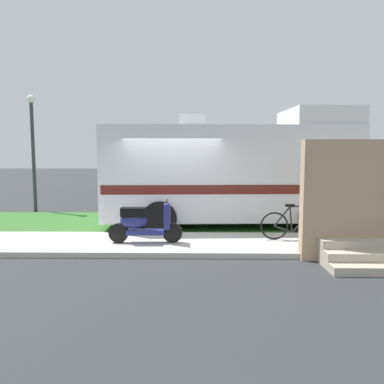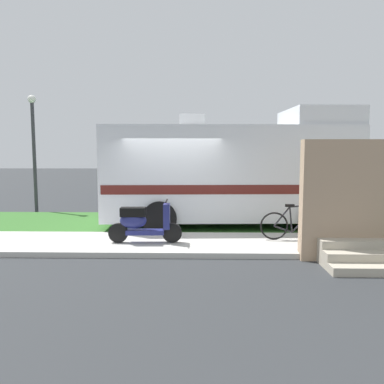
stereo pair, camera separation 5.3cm
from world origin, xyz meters
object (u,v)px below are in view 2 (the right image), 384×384
object	(u,v)px
bicycle	(298,224)
bottle_green	(334,232)
pickup_truck_far	(182,175)
street_lamp_post	(34,142)
motorhome_rv	(232,172)
bottle_spare	(321,233)
pickup_truck_near	(344,180)
scooter	(142,223)

from	to	relation	value
bicycle	bottle_green	size ratio (longest dim) A/B	5.98
pickup_truck_far	street_lamp_post	bearing A→B (deg)	-130.82
motorhome_rv	bottle_spare	world-z (taller)	motorhome_rv
pickup_truck_near	bottle_green	bearing A→B (deg)	-112.00
pickup_truck_far	bottle_green	world-z (taller)	pickup_truck_far
pickup_truck_near	street_lamp_post	xyz separation A→B (m)	(-11.90, -2.74, 1.51)
pickup_truck_near	bottle_green	size ratio (longest dim) A/B	18.40
street_lamp_post	bottle_green	bearing A→B (deg)	-24.99
motorhome_rv	bottle_green	bearing A→B (deg)	-38.85
motorhome_rv	bicycle	bearing A→B (deg)	-58.48
bottle_spare	street_lamp_post	world-z (taller)	street_lamp_post
motorhome_rv	scooter	world-z (taller)	motorhome_rv
pickup_truck_near	bottle_green	distance (m)	7.56
pickup_truck_near	bottle_spare	xyz separation A→B (m)	(-3.13, -7.01, -0.78)
bicycle	street_lamp_post	size ratio (longest dim) A/B	0.42
pickup_truck_near	bottle_spare	distance (m)	7.72
bottle_spare	street_lamp_post	xyz separation A→B (m)	(-8.77, 4.28, 2.29)
pickup_truck_far	street_lamp_post	size ratio (longest dim) A/B	1.32
bicycle	street_lamp_post	world-z (taller)	street_lamp_post
bottle_green	bottle_spare	world-z (taller)	bottle_green
bottle_green	pickup_truck_far	bearing A→B (deg)	112.45
motorhome_rv	bicycle	size ratio (longest dim) A/B	4.03
bottle_spare	pickup_truck_near	bearing A→B (deg)	65.96
pickup_truck_near	scooter	bearing A→B (deg)	-133.81
motorhome_rv	street_lamp_post	bearing A→B (deg)	160.68
pickup_truck_near	pickup_truck_far	distance (m)	7.56
scooter	bottle_green	world-z (taller)	scooter
pickup_truck_far	bottle_spare	distance (m)	10.75
pickup_truck_near	street_lamp_post	bearing A→B (deg)	-167.05
motorhome_rv	street_lamp_post	xyz separation A→B (m)	(-6.78, 2.38, 0.92)
pickup_truck_near	street_lamp_post	size ratio (longest dim) A/B	1.31
bottle_spare	street_lamp_post	size ratio (longest dim) A/B	0.06
pickup_truck_far	bottle_green	bearing A→B (deg)	-67.55
bicycle	bottle_spare	distance (m)	0.76
motorhome_rv	scooter	bearing A→B (deg)	-131.16
pickup_truck_far	bottle_spare	bearing A→B (deg)	-69.19
motorhome_rv	pickup_truck_far	bearing A→B (deg)	102.61
bicycle	motorhome_rv	bearing A→B (deg)	121.52
bicycle	bottle_green	world-z (taller)	bicycle
scooter	pickup_truck_far	world-z (taller)	pickup_truck_far
bicycle	pickup_truck_near	bearing A→B (deg)	62.74
motorhome_rv	bottle_spare	distance (m)	3.08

